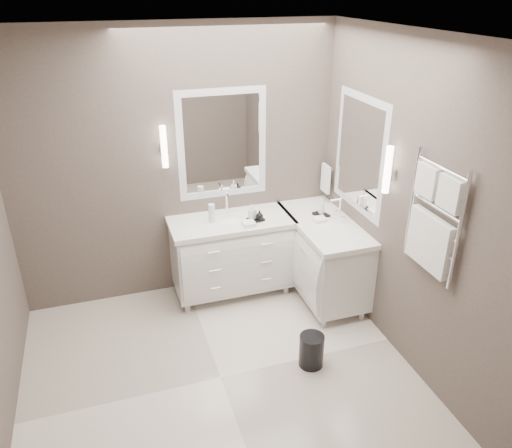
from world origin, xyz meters
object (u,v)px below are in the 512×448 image
object	(u,v)px
vanity_right	(323,253)
waste_bin	(311,350)
vanity_back	(232,251)
towel_ladder	(432,223)

from	to	relation	value
vanity_right	waste_bin	size ratio (longest dim) A/B	4.15
vanity_right	waste_bin	bearing A→B (deg)	-118.74
vanity_back	vanity_right	size ratio (longest dim) A/B	1.00
vanity_back	vanity_right	xyz separation A→B (m)	(0.88, -0.33, 0.00)
towel_ladder	waste_bin	size ratio (longest dim) A/B	3.01
vanity_right	vanity_back	bearing A→B (deg)	159.62
waste_bin	vanity_back	bearing A→B (deg)	104.40
vanity_right	towel_ladder	xyz separation A→B (m)	(0.23, -1.30, 0.91)
towel_ladder	waste_bin	distance (m)	1.49
towel_ladder	vanity_back	bearing A→B (deg)	124.10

